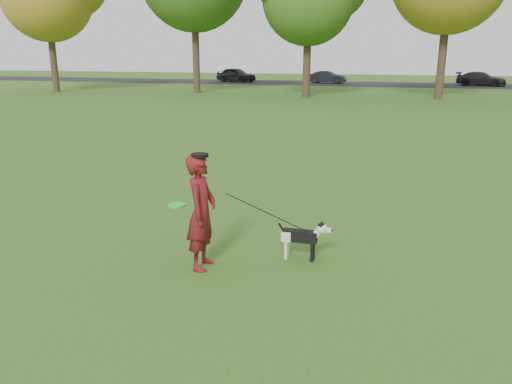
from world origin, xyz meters
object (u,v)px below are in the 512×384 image
(man, at_px, (201,212))
(car_mid, at_px, (327,77))
(car_right, at_px, (481,79))
(dog, at_px, (304,235))
(car_left, at_px, (236,75))

(man, height_order, car_mid, man)
(car_right, bearing_deg, dog, -173.99)
(man, bearing_deg, car_mid, 2.42)
(dog, relative_size, car_left, 0.20)
(car_left, bearing_deg, man, -145.60)
(car_mid, bearing_deg, man, -167.80)
(car_left, distance_m, car_mid, 8.65)
(man, height_order, dog, man)
(man, relative_size, car_mid, 0.46)
(car_left, bearing_deg, car_right, -72.71)
(car_left, xyz_separation_m, car_mid, (8.65, 0.00, -0.11))
(dog, height_order, car_mid, car_mid)
(man, bearing_deg, dog, -67.24)
(dog, height_order, car_left, car_left)
(dog, bearing_deg, man, -154.27)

